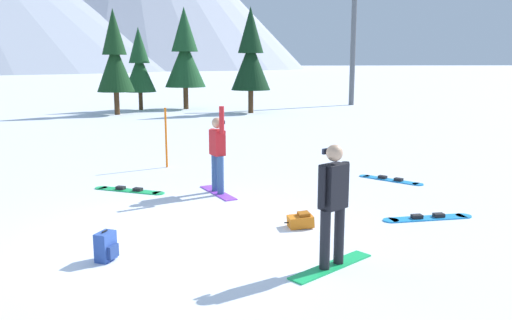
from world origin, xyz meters
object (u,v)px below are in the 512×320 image
(loose_snowboard_near_right, at_px, (428,218))
(backpack_blue, at_px, (106,247))
(loose_snowboard_far_spare, at_px, (390,180))
(pine_tree_twin, at_px, (115,57))
(backpack_orange, at_px, (301,221))
(trail_marker_pole, at_px, (166,138))
(pine_tree_short, at_px, (139,65))
(pine_tree_tall, at_px, (185,54))
(snowboarder_foreground, at_px, (333,203))
(ski_lift_tower, at_px, (354,26))
(loose_snowboard_near_left, at_px, (129,190))
(pine_tree_broad, at_px, (251,56))
(snowboarder_midground, at_px, (217,152))

(loose_snowboard_near_right, xyz_separation_m, backpack_blue, (-5.76, -1.48, 0.19))
(loose_snowboard_far_spare, distance_m, pine_tree_twin, 20.54)
(loose_snowboard_far_spare, distance_m, backpack_orange, 4.62)
(backpack_orange, relative_size, backpack_blue, 1.13)
(loose_snowboard_far_spare, distance_m, trail_marker_pole, 6.24)
(pine_tree_short, height_order, pine_tree_tall, pine_tree_tall)
(loose_snowboard_far_spare, bearing_deg, snowboarder_foreground, -118.63)
(backpack_orange, distance_m, ski_lift_tower, 28.57)
(loose_snowboard_near_left, distance_m, backpack_blue, 4.39)
(snowboarder_foreground, height_order, trail_marker_pole, snowboarder_foreground)
(loose_snowboard_far_spare, bearing_deg, pine_tree_tall, 104.30)
(backpack_orange, height_order, pine_tree_broad, pine_tree_broad)
(pine_tree_twin, xyz_separation_m, pine_tree_tall, (3.83, 3.22, 0.24))
(trail_marker_pole, relative_size, pine_tree_short, 0.34)
(backpack_blue, distance_m, pine_tree_tall, 26.24)
(loose_snowboard_far_spare, relative_size, backpack_blue, 3.08)
(trail_marker_pole, height_order, pine_tree_short, pine_tree_short)
(trail_marker_pole, bearing_deg, pine_tree_tall, 89.14)
(loose_snowboard_near_left, xyz_separation_m, trail_marker_pole, (0.73, 2.74, 0.83))
(loose_snowboard_near_right, distance_m, loose_snowboard_near_left, 6.62)
(loose_snowboard_near_left, relative_size, pine_tree_twin, 0.30)
(loose_snowboard_near_right, xyz_separation_m, backpack_orange, (-2.53, -0.23, 0.10))
(snowboarder_midground, xyz_separation_m, backpack_blue, (-1.86, -3.94, -0.74))
(snowboarder_midground, relative_size, loose_snowboard_near_right, 1.10)
(loose_snowboard_near_right, xyz_separation_m, ski_lift_tower, (6.44, 26.39, 5.32))
(snowboarder_foreground, relative_size, loose_snowboard_near_left, 1.03)
(loose_snowboard_near_left, distance_m, pine_tree_broad, 19.46)
(pine_tree_short, distance_m, pine_tree_tall, 2.89)
(snowboarder_foreground, bearing_deg, ski_lift_tower, 72.68)
(loose_snowboard_far_spare, relative_size, pine_tree_twin, 0.25)
(backpack_orange, height_order, backpack_blue, backpack_blue)
(ski_lift_tower, bearing_deg, loose_snowboard_near_left, -117.81)
(backpack_orange, relative_size, pine_tree_twin, 0.09)
(snowboarder_midground, relative_size, loose_snowboard_far_spare, 1.38)
(snowboarder_foreground, height_order, loose_snowboard_near_left, snowboarder_foreground)
(trail_marker_pole, distance_m, pine_tree_tall, 19.08)
(snowboarder_midground, height_order, loose_snowboard_near_right, snowboarder_midground)
(loose_snowboard_near_right, bearing_deg, snowboarder_foreground, -138.85)
(snowboarder_foreground, relative_size, pine_tree_tall, 0.29)
(backpack_blue, xyz_separation_m, pine_tree_twin, (-3.00, 22.80, 2.98))
(loose_snowboard_far_spare, height_order, backpack_orange, backpack_orange)
(backpack_orange, distance_m, backpack_blue, 3.47)
(pine_tree_twin, height_order, pine_tree_broad, pine_tree_broad)
(loose_snowboard_near_left, bearing_deg, loose_snowboard_far_spare, 3.19)
(pine_tree_short, bearing_deg, backpack_blue, -85.67)
(loose_snowboard_far_spare, xyz_separation_m, pine_tree_broad, (-1.61, 18.20, 3.28))
(pine_tree_short, bearing_deg, pine_tree_tall, 6.11)
(pine_tree_short, bearing_deg, loose_snowboard_far_spare, -68.63)
(snowboarder_foreground, bearing_deg, pine_tree_tall, 95.29)
(pine_tree_twin, distance_m, pine_tree_broad, 7.65)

